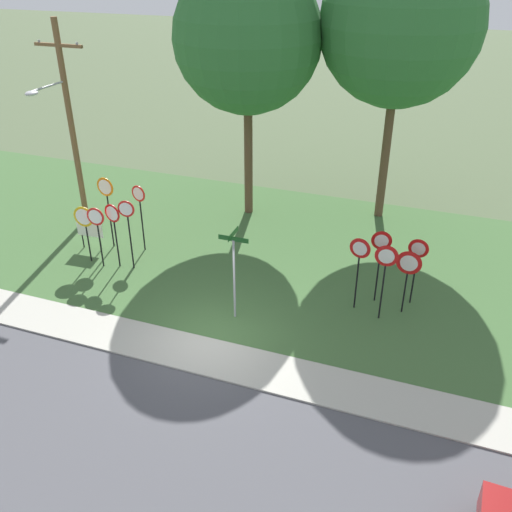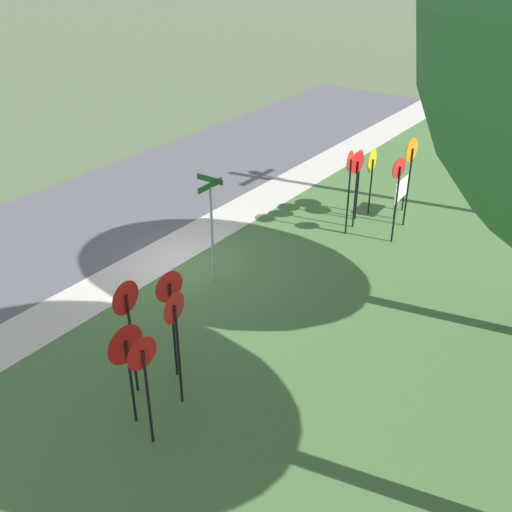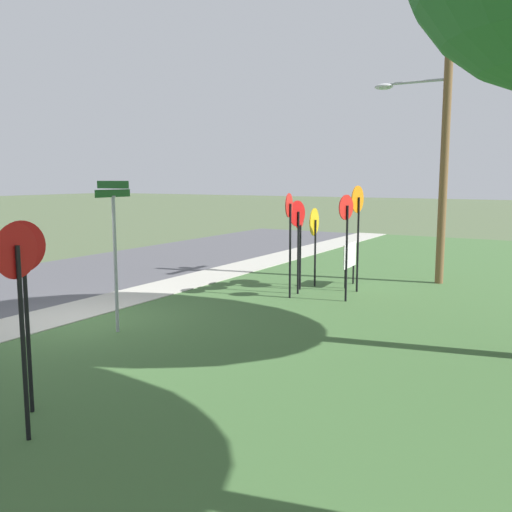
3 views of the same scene
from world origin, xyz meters
name	(u,v)px [view 3 (image 3 of 3)]	position (x,y,z in m)	size (l,w,h in m)	color
ground_plane	(81,322)	(0.00, 0.00, 0.00)	(160.00, 160.00, 0.00)	#4C5B3D
sidewalk_strip	(56,317)	(0.00, -0.80, 0.03)	(44.00, 1.60, 0.06)	#ADAA9E
grass_median	(336,368)	(0.00, 6.00, 0.02)	(44.00, 12.00, 0.04)	#3D6033
stop_sign_near_left	(300,228)	(-5.57, 2.60, 1.76)	(0.68, 0.11, 2.38)	black
stop_sign_near_right	(289,224)	(-4.43, 2.86, 1.97)	(0.61, 0.14, 2.72)	black
stop_sign_far_left	(314,230)	(-6.22, 2.76, 1.68)	(0.79, 0.12, 2.26)	black
stop_sign_far_center	(346,226)	(-4.78, 4.27, 1.96)	(0.62, 0.15, 2.70)	black
stop_sign_far_right	(358,215)	(-6.08, 4.09, 2.16)	(0.74, 0.11, 2.90)	black
stop_sign_center_tall	(297,227)	(-5.00, 2.81, 1.86)	(0.68, 0.15, 2.51)	black
yield_sign_near_right	(18,281)	(4.30, 3.78, 1.97)	(0.65, 0.12, 2.60)	black
yield_sign_far_left	(23,271)	(3.74, 3.13, 1.95)	(0.68, 0.14, 2.57)	black
street_name_post	(115,243)	(0.24, 1.33, 1.85)	(0.96, 0.82, 3.05)	#9EA0A8
utility_pole	(440,132)	(-8.54, 5.63, 4.47)	(2.10, 2.27, 8.18)	brown
notice_board	(350,258)	(-6.75, 3.64, 0.87)	(1.10, 0.10, 1.25)	black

